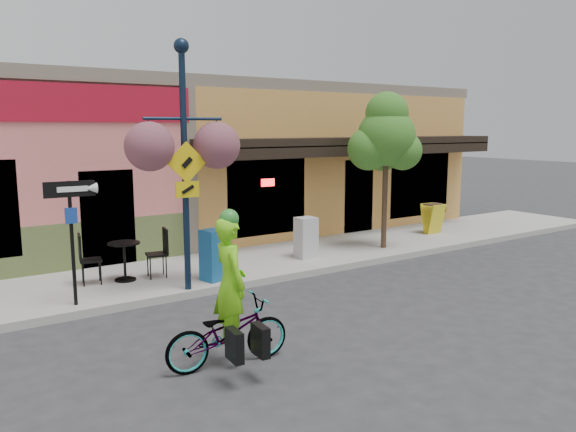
# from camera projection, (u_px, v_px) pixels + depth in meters

# --- Properties ---
(ground) EXTENTS (90.00, 90.00, 0.00)m
(ground) POSITION_uv_depth(u_px,v_px,m) (306.00, 285.00, 11.61)
(ground) COLOR #2D2D30
(ground) RESTS_ON ground
(sidewalk) EXTENTS (24.00, 3.00, 0.15)m
(sidewalk) POSITION_uv_depth(u_px,v_px,m) (256.00, 263.00, 13.24)
(sidewalk) COLOR #9E9B93
(sidewalk) RESTS_ON ground
(curb) EXTENTS (24.00, 0.12, 0.15)m
(curb) POSITION_uv_depth(u_px,v_px,m) (291.00, 276.00, 12.05)
(curb) COLOR #A8A59E
(curb) RESTS_ON ground
(building) EXTENTS (18.20, 8.20, 4.50)m
(building) POSITION_uv_depth(u_px,v_px,m) (164.00, 159.00, 17.39)
(building) COLOR #DD706D
(building) RESTS_ON ground
(bicycle) EXTENTS (1.82, 0.78, 0.93)m
(bicycle) POSITION_uv_depth(u_px,v_px,m) (228.00, 333.00, 7.65)
(bicycle) COLOR maroon
(bicycle) RESTS_ON ground
(cyclist_rider) EXTENTS (0.49, 0.70, 1.81)m
(cyclist_rider) POSITION_uv_depth(u_px,v_px,m) (231.00, 301.00, 7.61)
(cyclist_rider) COLOR #75DD17
(cyclist_rider) RESTS_ON ground
(lamp_post) EXTENTS (1.54, 0.73, 4.69)m
(lamp_post) POSITION_uv_depth(u_px,v_px,m) (185.00, 168.00, 10.46)
(lamp_post) COLOR #0F1E31
(lamp_post) RESTS_ON sidewalk
(one_way_sign) EXTENTS (0.85, 0.23, 2.19)m
(one_way_sign) POSITION_uv_depth(u_px,v_px,m) (72.00, 244.00, 9.70)
(one_way_sign) COLOR black
(one_way_sign) RESTS_ON sidewalk
(cafe_set_right) EXTENTS (1.85, 1.16, 1.03)m
(cafe_set_right) POSITION_uv_depth(u_px,v_px,m) (124.00, 256.00, 11.36)
(cafe_set_right) COLOR black
(cafe_set_right) RESTS_ON sidewalk
(newspaper_box_blue) EXTENTS (0.55, 0.51, 1.04)m
(newspaper_box_blue) POSITION_uv_depth(u_px,v_px,m) (214.00, 255.00, 11.40)
(newspaper_box_blue) COLOR #185891
(newspaper_box_blue) RESTS_ON sidewalk
(newspaper_box_grey) EXTENTS (0.47, 0.42, 0.97)m
(newspaper_box_grey) POSITION_uv_depth(u_px,v_px,m) (306.00, 238.00, 13.37)
(newspaper_box_grey) COLOR #BEBEBE
(newspaper_box_grey) RESTS_ON sidewalk
(street_tree) EXTENTS (1.90, 1.90, 4.02)m
(street_tree) POSITION_uv_depth(u_px,v_px,m) (385.00, 170.00, 14.24)
(street_tree) COLOR #3D7A26
(street_tree) RESTS_ON sidewalk
(sandwich_board) EXTENTS (0.54, 0.40, 0.89)m
(sandwich_board) POSITION_uv_depth(u_px,v_px,m) (437.00, 219.00, 16.31)
(sandwich_board) COLOR yellow
(sandwich_board) RESTS_ON sidewalk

